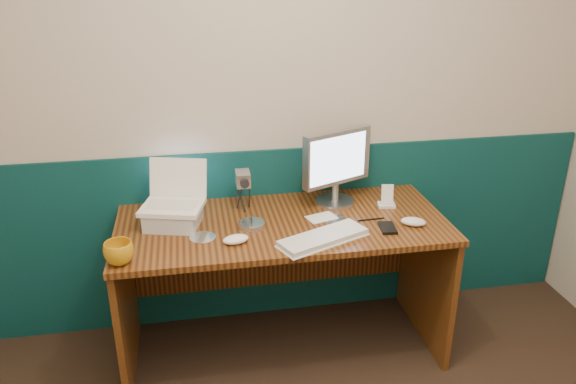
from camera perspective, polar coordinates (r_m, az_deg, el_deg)
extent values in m
cube|color=#C1B4A3|center=(2.91, -1.13, 9.09)|extent=(3.50, 0.04, 2.50)
cube|color=#073334|center=(3.16, -0.99, -4.29)|extent=(3.48, 0.02, 1.00)
cube|color=#3B1B0A|center=(2.91, -0.54, -9.71)|extent=(1.60, 0.70, 0.75)
cube|color=#B8BDC3|center=(2.73, -11.58, -2.54)|extent=(0.29, 0.26, 0.08)
cube|color=silver|center=(2.55, 3.58, -4.73)|extent=(0.44, 0.30, 0.02)
ellipsoid|color=silver|center=(2.75, 12.62, -2.96)|extent=(0.14, 0.11, 0.04)
ellipsoid|color=white|center=(2.53, -5.33, -4.80)|extent=(0.13, 0.09, 0.04)
imported|color=#C78912|center=(2.46, -16.81, -5.94)|extent=(0.14, 0.14, 0.10)
cylinder|color=silver|center=(2.67, -3.71, -3.34)|extent=(0.13, 0.13, 0.03)
cylinder|color=silver|center=(2.61, -8.68, -4.56)|extent=(0.12, 0.12, 0.00)
cylinder|color=silver|center=(2.77, 4.47, -2.66)|extent=(0.12, 0.12, 0.00)
cylinder|color=black|center=(2.78, 8.46, -2.76)|extent=(0.13, 0.01, 0.01)
cube|color=silver|center=(2.77, 3.42, -2.60)|extent=(0.16, 0.13, 0.00)
cube|color=silver|center=(2.93, 9.97, -1.31)|extent=(0.10, 0.08, 0.02)
cube|color=white|center=(2.91, 10.05, -0.23)|extent=(0.06, 0.04, 0.10)
cube|color=black|center=(2.69, 10.08, -3.61)|extent=(0.08, 0.13, 0.01)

